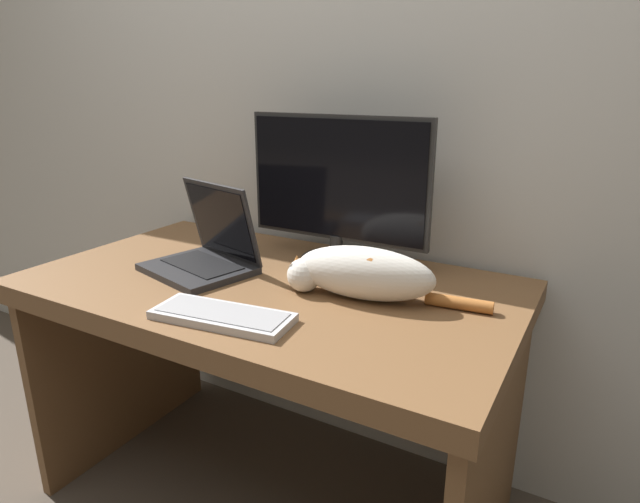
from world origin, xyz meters
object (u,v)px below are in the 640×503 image
object	(u,v)px
external_keyboard	(222,316)
laptop	(206,253)
cat	(361,272)
monitor	(337,191)

from	to	relation	value
external_keyboard	laptop	bearing A→B (deg)	129.37
laptop	external_keyboard	bearing A→B (deg)	-28.69
cat	external_keyboard	bearing A→B (deg)	-134.43
laptop	external_keyboard	distance (m)	0.37
monitor	cat	size ratio (longest dim) A/B	1.10
laptop	external_keyboard	xyz separation A→B (m)	(0.27, -0.25, -0.04)
monitor	cat	distance (m)	0.32
monitor	external_keyboard	bearing A→B (deg)	-94.63
laptop	cat	bearing A→B (deg)	18.24
laptop	cat	distance (m)	0.50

